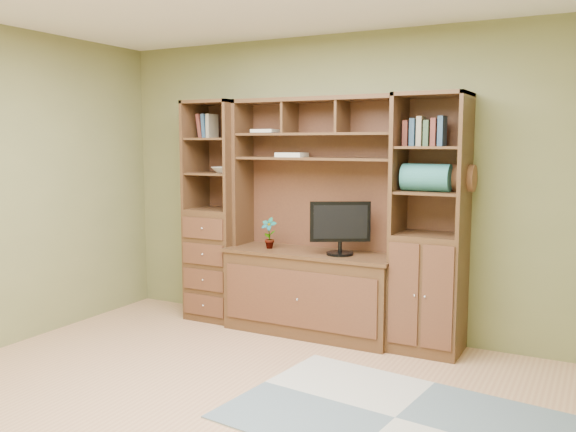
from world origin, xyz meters
The scene contains 11 objects.
room centered at (0.00, 0.00, 1.30)m, with size 4.60×4.10×2.64m.
center_hutch centered at (-0.18, 1.73, 1.02)m, with size 1.54×0.53×2.05m, color #462B18.
left_tower centered at (-1.18, 1.77, 1.02)m, with size 0.50×0.45×2.05m, color #462B18.
right_tower centered at (0.85, 1.77, 1.02)m, with size 0.55×0.45×2.05m, color #462B18.
rug centered at (1.01, 0.45, 0.01)m, with size 1.97×1.31×0.01m, color gray.
monitor centered at (0.11, 1.70, 1.04)m, with size 0.51×0.23×0.62m, color black.
orchid centered at (-0.57, 1.70, 0.87)m, with size 0.15×0.10×0.28m, color brown.
magazines centered at (-0.41, 1.82, 1.56)m, with size 0.25×0.18×0.04m, color beige.
bowl centered at (-1.08, 1.77, 1.42)m, with size 0.22×0.22×0.05m, color beige.
blanket_teal centered at (0.82, 1.73, 1.40)m, with size 0.37×0.21×0.21m, color #296D69.
blanket_red centered at (0.98, 1.85, 1.39)m, with size 0.38×0.21×0.21m, color brown.
Camera 1 is at (2.07, -2.96, 1.67)m, focal length 38.00 mm.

